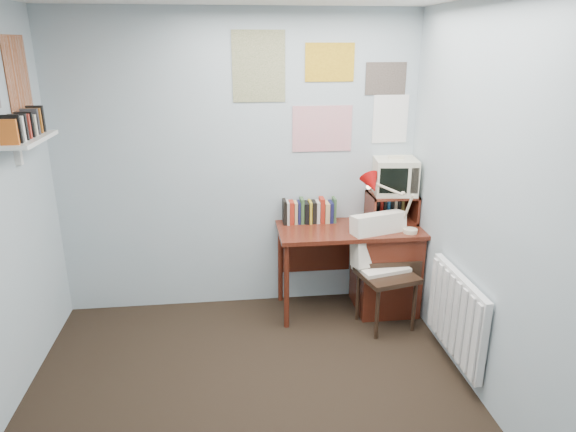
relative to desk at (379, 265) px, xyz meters
name	(u,v)px	position (x,y,z in m)	size (l,w,h in m)	color
back_wall	(239,166)	(-1.17, 0.27, 0.84)	(3.00, 0.02, 2.50)	#AAB9C2
right_wall	(523,231)	(0.33, -1.48, 0.84)	(0.02, 3.50, 2.50)	#AAB9C2
desk	(379,265)	(0.00, 0.00, 0.00)	(1.20, 0.55, 0.76)	#5B2215
desk_chair	(387,276)	(-0.02, -0.30, 0.04)	(0.46, 0.44, 0.90)	black
desk_lamp	(412,208)	(0.19, -0.17, 0.57)	(0.30, 0.25, 0.42)	#B10C0B
tv_riser	(392,208)	(0.12, 0.11, 0.48)	(0.40, 0.30, 0.25)	#5B2215
crt_tv	(395,174)	(0.13, 0.13, 0.77)	(0.35, 0.32, 0.33)	beige
book_row	(318,210)	(-0.51, 0.18, 0.46)	(0.60, 0.14, 0.22)	#5B2215
radiator	(457,315)	(0.29, -0.93, 0.01)	(0.09, 0.80, 0.60)	white
wall_shelf	(28,139)	(-2.57, -0.38, 1.21)	(0.20, 0.62, 0.24)	white
posters_back	(323,92)	(-0.47, 0.26, 1.44)	(1.20, 0.01, 0.90)	white
posters_left	(3,81)	(-2.67, -0.38, 1.59)	(0.01, 0.70, 0.60)	white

